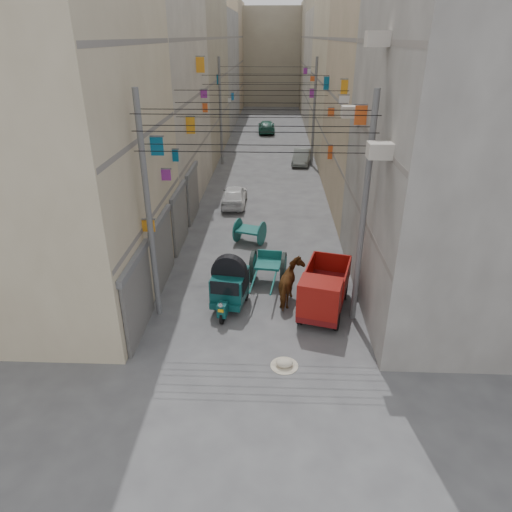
# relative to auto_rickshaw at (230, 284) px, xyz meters

# --- Properties ---
(ground) EXTENTS (140.00, 140.00, 0.00)m
(ground) POSITION_rel_auto_rickshaw_xyz_m (0.99, -6.59, -0.96)
(ground) COLOR #454547
(ground) RESTS_ON ground
(building_row_left) EXTENTS (8.00, 62.00, 14.00)m
(building_row_left) POSITION_rel_auto_rickshaw_xyz_m (-7.01, 27.54, 5.50)
(building_row_left) COLOR #C5B695
(building_row_left) RESTS_ON ground
(building_row_right) EXTENTS (8.00, 62.00, 14.00)m
(building_row_right) POSITION_rel_auto_rickshaw_xyz_m (8.98, 27.54, 5.50)
(building_row_right) COLOR #9D9993
(building_row_right) RESTS_ON ground
(end_cap_building) EXTENTS (22.00, 10.00, 13.00)m
(end_cap_building) POSITION_rel_auto_rickshaw_xyz_m (0.99, 59.41, 5.54)
(end_cap_building) COLOR gray
(end_cap_building) RESTS_ON ground
(shutters_left) EXTENTS (0.18, 14.40, 2.88)m
(shutters_left) POSITION_rel_auto_rickshaw_xyz_m (-2.93, 3.79, 0.53)
(shutters_left) COLOR #505156
(shutters_left) RESTS_ON ground
(signboards) EXTENTS (8.22, 40.52, 5.67)m
(signboards) POSITION_rel_auto_rickshaw_xyz_m (0.98, 15.07, 2.47)
(signboards) COLOR #DB551D
(signboards) RESTS_ON ground
(ac_units) EXTENTS (0.70, 6.55, 3.35)m
(ac_units) POSITION_rel_auto_rickshaw_xyz_m (4.64, 1.08, 6.47)
(ac_units) COLOR #BDB5AA
(ac_units) RESTS_ON ground
(utility_poles) EXTENTS (7.40, 22.20, 8.00)m
(utility_poles) POSITION_rel_auto_rickshaw_xyz_m (0.99, 10.41, 3.04)
(utility_poles) COLOR #5F6062
(utility_poles) RESTS_ON ground
(overhead_cables) EXTENTS (7.40, 22.52, 1.12)m
(overhead_cables) POSITION_rel_auto_rickshaw_xyz_m (0.99, 7.81, 5.80)
(overhead_cables) COLOR black
(overhead_cables) RESTS_ON ground
(auto_rickshaw) EXTENTS (1.56, 2.39, 1.64)m
(auto_rickshaw) POSITION_rel_auto_rickshaw_xyz_m (0.00, 0.00, 0.00)
(auto_rickshaw) COLOR black
(auto_rickshaw) RESTS_ON ground
(tonga_cart) EXTENTS (1.57, 3.16, 1.37)m
(tonga_cart) POSITION_rel_auto_rickshaw_xyz_m (1.42, 1.95, -0.25)
(tonga_cart) COLOR black
(tonga_cart) RESTS_ON ground
(mini_truck) EXTENTS (2.27, 3.57, 1.86)m
(mini_truck) POSITION_rel_auto_rickshaw_xyz_m (3.45, -0.54, -0.07)
(mini_truck) COLOR black
(mini_truck) RESTS_ON ground
(second_cart) EXTENTS (1.68, 1.58, 1.20)m
(second_cart) POSITION_rel_auto_rickshaw_xyz_m (0.44, 5.96, -0.32)
(second_cart) COLOR #145954
(second_cart) RESTS_ON ground
(feed_sack) EXTENTS (0.55, 0.44, 0.27)m
(feed_sack) POSITION_rel_auto_rickshaw_xyz_m (2.03, -3.45, -0.83)
(feed_sack) COLOR #BFB69E
(feed_sack) RESTS_ON ground
(horse) EXTENTS (1.16, 2.03, 1.62)m
(horse) POSITION_rel_auto_rickshaw_xyz_m (2.33, 0.41, -0.15)
(horse) COLOR brown
(horse) RESTS_ON ground
(distant_car_white) EXTENTS (1.47, 3.62, 1.23)m
(distant_car_white) POSITION_rel_auto_rickshaw_xyz_m (-0.80, 11.60, -0.35)
(distant_car_white) COLOR silver
(distant_car_white) RESTS_ON ground
(distant_car_grey) EXTENTS (1.74, 3.68, 1.16)m
(distant_car_grey) POSITION_rel_auto_rickshaw_xyz_m (3.79, 21.73, -0.38)
(distant_car_grey) COLOR slate
(distant_car_grey) RESTS_ON ground
(distant_car_green) EXTENTS (1.88, 4.31, 1.23)m
(distant_car_green) POSITION_rel_auto_rickshaw_xyz_m (0.70, 34.77, -0.35)
(distant_car_green) COLOR #21614E
(distant_car_green) RESTS_ON ground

